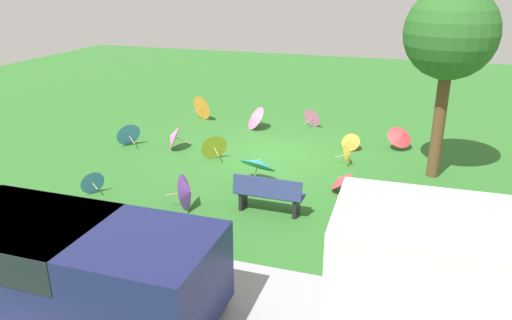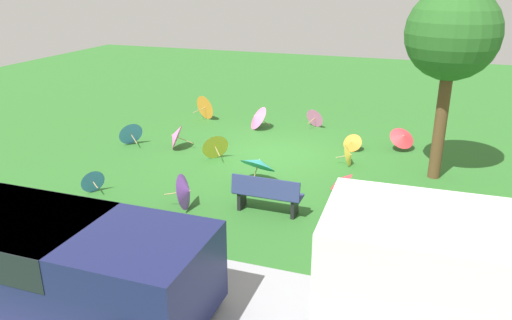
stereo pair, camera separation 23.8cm
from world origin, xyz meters
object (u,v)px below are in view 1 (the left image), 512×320
park_bench (268,194)px  parasol_blue_1 (92,182)px  parasol_blue_0 (128,134)px  parasol_pink_0 (313,117)px  parasol_yellow_1 (348,154)px  parasol_pink_2 (254,117)px  box_trailer_white (456,289)px  parasol_pink_1 (173,137)px  parasol_purple_0 (188,192)px  parasol_orange_1 (350,142)px  van_dark (66,260)px  parasol_red_1 (400,136)px  parasol_red_0 (340,179)px  parasol_teal_0 (259,163)px  shade_tree (451,35)px  parasol_yellow_0 (213,146)px  parasol_orange_0 (203,107)px

park_bench → parasol_blue_1: (4.48, 0.35, -0.16)m
parasol_blue_0 → parasol_pink_0: size_ratio=1.12×
parasol_blue_1 → parasol_yellow_1: bearing=-145.1°
park_bench → parasol_pink_2: bearing=-68.5°
parasol_pink_2 → parasol_yellow_1: bearing=145.6°
box_trailer_white → parasol_pink_1: bearing=-42.6°
parasol_purple_0 → parasol_orange_1: 6.14m
parasol_blue_0 → parasol_blue_1: bearing=108.5°
parasol_blue_0 → van_dark: bearing=115.8°
parasol_blue_0 → parasol_red_1: size_ratio=0.85×
parasol_blue_0 → parasol_red_0: 7.19m
parasol_pink_1 → parasol_pink_2: size_ratio=0.82×
parasol_teal_0 → shade_tree: bearing=-157.0°
parasol_pink_0 → parasol_blue_0: bearing=37.2°
parasol_yellow_0 → parasol_blue_1: 3.76m
parasol_red_1 → parasol_blue_1: size_ratio=1.61×
shade_tree → parasol_teal_0: size_ratio=4.35×
park_bench → parasol_red_1: 6.08m
box_trailer_white → parasol_purple_0: bearing=-32.1°
parasol_pink_0 → parasol_pink_2: (1.93, 0.92, 0.07)m
parasol_yellow_1 → parasol_orange_1: 1.32m
parasol_yellow_1 → parasol_orange_1: parasol_yellow_1 is taller
parasol_purple_0 → parasol_yellow_1: 5.11m
parasol_red_1 → park_bench: bearing=64.6°
box_trailer_white → shade_tree: bearing=-89.0°
parasol_yellow_1 → parasol_red_0: (-0.09, 1.97, 0.02)m
parasol_blue_0 → parasol_pink_1: bearing=-175.3°
parasol_teal_0 → parasol_pink_1: 3.73m
parasol_red_0 → parasol_pink_1: 5.74m
parasol_teal_0 → parasol_red_0: (-2.15, -0.00, -0.19)m
parasol_pink_0 → parasol_pink_1: (3.63, 3.79, 0.05)m
park_bench → parasol_purple_0: size_ratio=1.78×
shade_tree → parasol_yellow_0: size_ratio=5.78×
parasol_pink_0 → parasol_teal_0: parasol_teal_0 is taller
park_bench → parasol_yellow_0: (2.57, -2.89, -0.06)m
shade_tree → parasol_orange_1: 4.47m
park_bench → parasol_orange_1: (-1.14, -4.97, -0.20)m
parasol_yellow_0 → parasol_red_0: (-3.94, 1.20, -0.07)m
shade_tree → van_dark: bearing=54.5°
parasol_teal_0 → parasol_pink_1: (3.35, -1.64, -0.12)m
box_trailer_white → parasol_teal_0: (4.49, -5.56, -0.80)m
shade_tree → parasol_red_1: bearing=-63.5°
parasol_pink_0 → parasol_yellow_0: (2.07, 4.23, 0.05)m
shade_tree → parasol_blue_0: shade_tree is taller
parasol_purple_0 → parasol_pink_2: bearing=-84.7°
park_bench → parasol_orange_0: 8.22m
parasol_yellow_1 → parasol_red_1: parasol_red_1 is taller
shade_tree → parasol_yellow_1: size_ratio=7.95×
parasol_orange_0 → parasol_yellow_1: size_ratio=1.55×
parasol_teal_0 → parasol_red_0: size_ratio=1.72×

